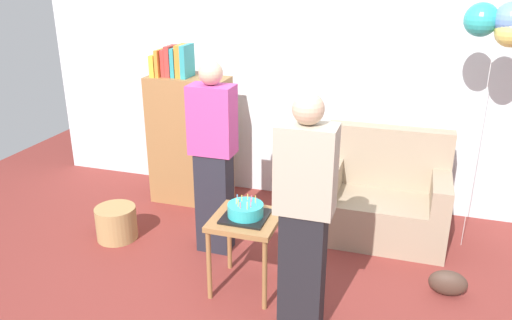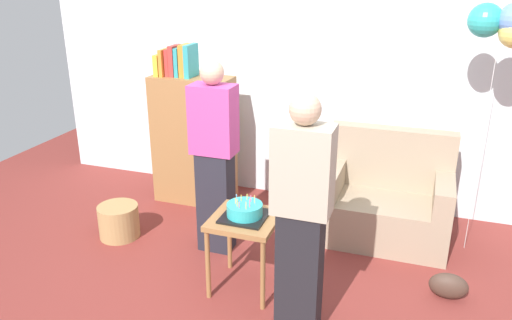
# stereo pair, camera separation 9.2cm
# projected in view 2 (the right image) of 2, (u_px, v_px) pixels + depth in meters

# --- Properties ---
(ground_plane) EXTENTS (8.00, 8.00, 0.00)m
(ground_plane) POSITION_uv_depth(u_px,v_px,m) (256.00, 310.00, 3.64)
(ground_plane) COLOR maroon
(wall_back) EXTENTS (6.00, 0.10, 2.70)m
(wall_back) POSITION_uv_depth(u_px,v_px,m) (325.00, 70.00, 4.96)
(wall_back) COLOR silver
(wall_back) RESTS_ON ground_plane
(couch) EXTENTS (1.10, 0.70, 0.96)m
(couch) POSITION_uv_depth(u_px,v_px,m) (385.00, 201.00, 4.53)
(couch) COLOR gray
(couch) RESTS_ON ground_plane
(bookshelf) EXTENTS (0.80, 0.36, 1.61)m
(bookshelf) POSITION_uv_depth(u_px,v_px,m) (193.00, 137.00, 5.13)
(bookshelf) COLOR olive
(bookshelf) RESTS_ON ground_plane
(side_table) EXTENTS (0.48, 0.48, 0.60)m
(side_table) POSITION_uv_depth(u_px,v_px,m) (245.00, 228.00, 3.72)
(side_table) COLOR olive
(side_table) RESTS_ON ground_plane
(birthday_cake) EXTENTS (0.32, 0.32, 0.17)m
(birthday_cake) POSITION_uv_depth(u_px,v_px,m) (245.00, 211.00, 3.67)
(birthday_cake) COLOR black
(birthday_cake) RESTS_ON side_table
(person_blowing_candles) EXTENTS (0.36, 0.22, 1.63)m
(person_blowing_candles) POSITION_uv_depth(u_px,v_px,m) (215.00, 158.00, 4.15)
(person_blowing_candles) COLOR #23232D
(person_blowing_candles) RESTS_ON ground_plane
(person_holding_cake) EXTENTS (0.36, 0.22, 1.63)m
(person_holding_cake) POSITION_uv_depth(u_px,v_px,m) (301.00, 219.00, 3.16)
(person_holding_cake) COLOR black
(person_holding_cake) RESTS_ON ground_plane
(wicker_basket) EXTENTS (0.36, 0.36, 0.30)m
(wicker_basket) POSITION_uv_depth(u_px,v_px,m) (119.00, 221.00, 4.58)
(wicker_basket) COLOR #A88451
(wicker_basket) RESTS_ON ground_plane
(handbag) EXTENTS (0.28, 0.14, 0.20)m
(handbag) POSITION_uv_depth(u_px,v_px,m) (448.00, 286.00, 3.74)
(handbag) COLOR #473328
(handbag) RESTS_ON ground_plane
(balloon_bunch) EXTENTS (0.47, 0.30, 2.06)m
(balloon_bunch) POSITION_uv_depth(u_px,v_px,m) (505.00, 24.00, 3.77)
(balloon_bunch) COLOR silver
(balloon_bunch) RESTS_ON ground_plane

